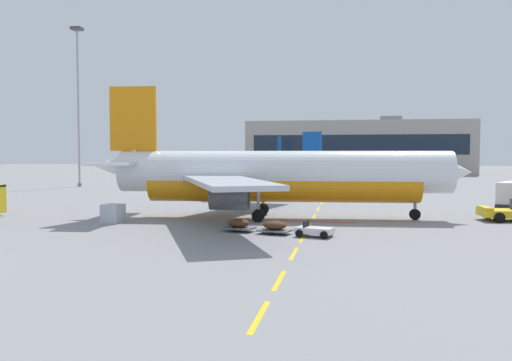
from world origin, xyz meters
name	(u,v)px	position (x,y,z in m)	size (l,w,h in m)	color
apron_paint_markings	(320,205)	(18.00, 36.98, 0.00)	(8.00, 95.86, 0.01)	yellow
airliner_foreground	(276,175)	(14.64, 24.02, 3.95)	(34.82, 34.52, 12.20)	white
airliner_mid_left	(287,164)	(6.33, 103.93, 3.36)	(28.15, 29.05, 10.39)	silver
airliner_far_center	(258,169)	(4.99, 70.35, 3.13)	(26.84, 25.78, 9.66)	white
ground_power_truck	(214,186)	(3.72, 43.23, 1.65)	(4.76, 7.39, 3.14)	black
baggage_train	(275,227)	(15.85, 14.61, 0.52)	(8.69, 3.61, 1.14)	silver
uld_cargo_container	(113,213)	(1.17, 18.56, 0.80)	(1.77, 1.74, 1.60)	#B7BCC6
apron_light_mast_near	(78,90)	(-26.43, 63.60, 17.30)	(1.80, 1.80, 28.25)	slate
terminal_satellite	(357,148)	(23.70, 136.31, 7.62)	(63.92, 22.59, 16.80)	#9E998E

